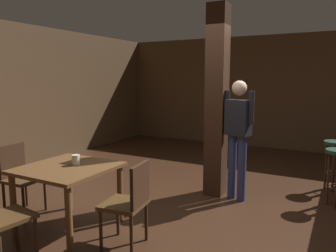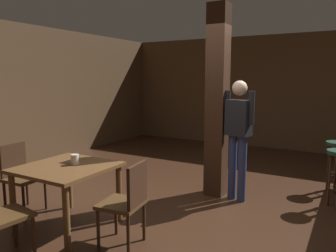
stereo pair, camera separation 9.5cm
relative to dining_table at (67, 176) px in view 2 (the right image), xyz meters
name	(u,v)px [view 2 (the right image)]	position (x,y,z in m)	size (l,w,h in m)	color
ground_plane	(201,209)	(1.15, 1.25, -0.63)	(10.80, 10.80, 0.00)	#382114
wall_back	(276,92)	(1.15, 5.75, 0.77)	(8.00, 0.10, 2.80)	brown
wall_left	(8,97)	(-2.85, 1.25, 0.77)	(0.10, 9.00, 2.80)	brown
pillar	(217,102)	(1.10, 1.91, 0.77)	(0.28, 0.28, 2.80)	#382114
dining_table	(67,176)	(0.00, 0.00, 0.00)	(0.98, 0.98, 0.74)	brown
chair_east	(128,200)	(0.88, -0.02, -0.12)	(0.47, 0.47, 0.89)	#4C3319
chair_west	(20,174)	(-0.91, 0.03, -0.12)	(0.44, 0.44, 0.89)	#4C3319
napkin_cup	(75,159)	(0.05, 0.09, 0.18)	(0.09, 0.09, 0.12)	silver
standing_person	(238,132)	(1.45, 1.83, 0.38)	(0.47, 0.28, 1.72)	black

